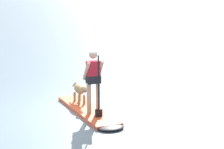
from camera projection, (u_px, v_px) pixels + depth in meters
ground_plane at (88, 112)px, 11.37m from camera, size 400.00×400.00×0.00m
paddleboard at (91, 112)px, 11.16m from camera, size 3.35×1.97×0.10m
person_paddler at (94, 77)px, 10.74m from camera, size 0.68×0.60×1.69m
dog at (80, 90)px, 11.82m from camera, size 1.03×0.51×0.56m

